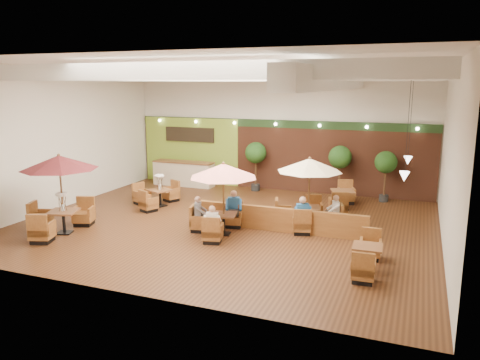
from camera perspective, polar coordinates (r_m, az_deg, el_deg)
The scene contains 17 objects.
room at distance 16.89m, azimuth 0.72°, elevation 7.56°, with size 14.04×14.00×5.52m.
service_counter at distance 22.72m, azimuth -6.87°, elevation 0.78°, with size 3.00×0.75×1.18m.
booth_divider at distance 15.67m, azimuth 4.82°, elevation -4.82°, with size 5.80×0.18×0.80m, color brown.
table_0 at distance 16.15m, azimuth -21.23°, elevation 0.36°, with size 2.60×2.74×2.65m.
table_1 at distance 14.99m, azimuth -2.22°, elevation -0.27°, with size 2.32×2.43×2.40m.
table_2 at distance 16.01m, azimuth 8.44°, elevation 0.12°, with size 2.49×2.49×2.43m.
table_3 at distance 19.15m, azimuth -10.27°, elevation -1.80°, with size 1.76×2.49×1.47m.
table_4 at distance 12.94m, azimuth 15.21°, elevation -9.17°, with size 0.79×2.26×0.84m.
table_5 at distance 18.77m, azimuth 12.38°, elevation -2.40°, with size 1.09×2.69×0.95m.
topiary_0 at distance 21.28m, azimuth 1.93°, elevation 3.10°, with size 0.97×0.97×2.25m.
topiary_1 at distance 20.36m, azimuth 12.09°, elevation 2.50°, with size 0.97×0.97×2.26m.
topiary_2 at distance 20.17m, azimuth 17.35°, elevation 1.85°, with size 0.92×0.92×2.13m.
diner_0 at distance 14.44m, azimuth -3.38°, elevation -4.86°, with size 0.40×0.35×0.73m.
diner_1 at distance 15.98m, azimuth -0.77°, elevation -3.10°, with size 0.45×0.42×0.82m.
diner_2 at distance 15.56m, azimuth -4.97°, elevation -3.65°, with size 0.39×0.41×0.74m.
diner_3 at distance 15.38m, azimuth 7.60°, elevation -3.81°, with size 0.45×0.42×0.81m.
diner_4 at distance 16.05m, azimuth 11.42°, elevation -3.38°, with size 0.36×0.40×0.73m.
Camera 1 is at (6.15, -14.57, 4.83)m, focal length 35.00 mm.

